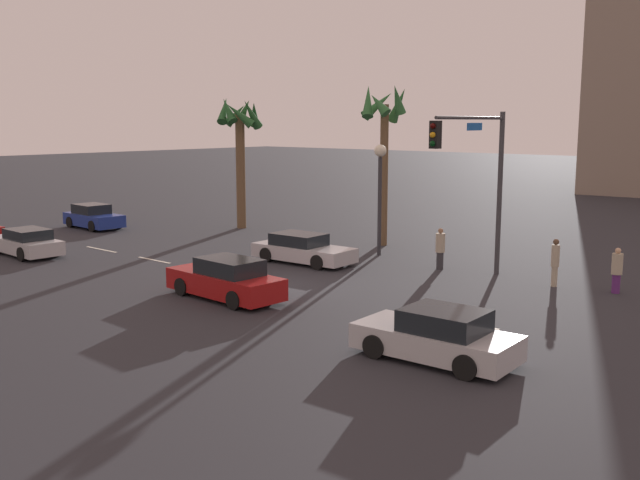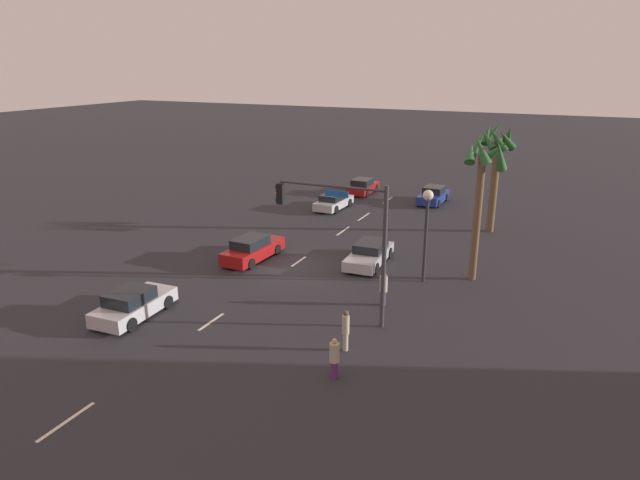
% 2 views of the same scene
% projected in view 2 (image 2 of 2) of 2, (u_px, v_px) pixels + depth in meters
% --- Properties ---
extents(ground_plane, '(220.00, 220.00, 0.00)m').
position_uv_depth(ground_plane, '(291.00, 267.00, 32.50)').
color(ground_plane, '#28282D').
extents(lane_stripe_0, '(2.51, 0.14, 0.01)m').
position_uv_depth(lane_stripe_0, '(388.00, 200.00, 48.06)').
color(lane_stripe_0, silver).
rests_on(lane_stripe_0, ground_plane).
extents(lane_stripe_1, '(2.49, 0.14, 0.01)m').
position_uv_depth(lane_stripe_1, '(364.00, 217.00, 42.94)').
color(lane_stripe_1, silver).
rests_on(lane_stripe_1, ground_plane).
extents(lane_stripe_2, '(2.29, 0.14, 0.01)m').
position_uv_depth(lane_stripe_2, '(343.00, 231.00, 39.32)').
color(lane_stripe_2, silver).
rests_on(lane_stripe_2, ground_plane).
extents(lane_stripe_3, '(1.86, 0.14, 0.01)m').
position_uv_depth(lane_stripe_3, '(299.00, 261.00, 33.35)').
color(lane_stripe_3, silver).
rests_on(lane_stripe_3, ground_plane).
extents(lane_stripe_4, '(1.93, 0.14, 0.01)m').
position_uv_depth(lane_stripe_4, '(211.00, 322.00, 25.62)').
color(lane_stripe_4, silver).
rests_on(lane_stripe_4, ground_plane).
extents(lane_stripe_5, '(2.35, 0.14, 0.01)m').
position_uv_depth(lane_stripe_5, '(66.00, 421.00, 18.54)').
color(lane_stripe_5, silver).
rests_on(lane_stripe_5, ground_plane).
extents(car_0, '(4.27, 1.96, 1.26)m').
position_uv_depth(car_0, '(333.00, 202.00, 45.08)').
color(car_0, '#B7B7BC').
rests_on(car_0, ground_plane).
extents(car_1, '(4.71, 1.96, 1.46)m').
position_uv_depth(car_1, '(253.00, 249.00, 33.49)').
color(car_1, maroon).
rests_on(car_1, ground_plane).
extents(car_2, '(4.02, 1.90, 1.36)m').
position_uv_depth(car_2, '(363.00, 187.00, 50.34)').
color(car_2, maroon).
rests_on(car_2, ground_plane).
extents(car_3, '(4.71, 2.08, 1.28)m').
position_uv_depth(car_3, '(369.00, 254.00, 32.91)').
color(car_3, '#B7B7BC').
rests_on(car_3, ground_plane).
extents(car_4, '(4.31, 2.09, 1.38)m').
position_uv_depth(car_4, '(133.00, 304.00, 25.98)').
color(car_4, '#B7B7BC').
rests_on(car_4, ground_plane).
extents(car_5, '(4.07, 1.98, 1.39)m').
position_uv_depth(car_5, '(433.00, 196.00, 46.95)').
color(car_5, navy).
rests_on(car_5, ground_plane).
extents(traffic_signal, '(0.32, 5.40, 6.51)m').
position_uv_depth(traffic_signal, '(347.00, 228.00, 24.52)').
color(traffic_signal, '#38383D').
rests_on(traffic_signal, ground_plane).
extents(streetlamp, '(0.56, 0.56, 5.10)m').
position_uv_depth(streetlamp, '(427.00, 217.00, 29.23)').
color(streetlamp, '#2D2D33').
rests_on(streetlamp, ground_plane).
extents(pedestrian_0, '(0.55, 0.55, 1.74)m').
position_uv_depth(pedestrian_0, '(383.00, 288.00, 27.13)').
color(pedestrian_0, '#333338').
rests_on(pedestrian_0, ground_plane).
extents(pedestrian_1, '(0.54, 0.54, 1.66)m').
position_uv_depth(pedestrian_1, '(334.00, 358.00, 20.85)').
color(pedestrian_1, '#59266B').
rests_on(pedestrian_1, ground_plane).
extents(pedestrian_2, '(0.36, 0.36, 1.81)m').
position_uv_depth(pedestrian_2, '(346.00, 329.00, 22.82)').
color(pedestrian_2, '#B2A58C').
rests_on(pedestrian_2, ground_plane).
extents(palm_tree_0, '(2.85, 2.75, 7.64)m').
position_uv_depth(palm_tree_0, '(496.00, 154.00, 37.59)').
color(palm_tree_0, brown).
rests_on(palm_tree_0, ground_plane).
extents(palm_tree_1, '(2.50, 2.51, 7.96)m').
position_uv_depth(palm_tree_1, '(483.00, 173.00, 28.91)').
color(palm_tree_1, brown).
rests_on(palm_tree_1, ground_plane).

